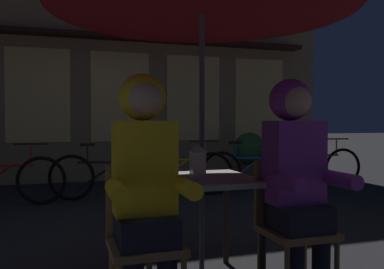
{
  "coord_description": "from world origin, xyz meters",
  "views": [
    {
      "loc": [
        -0.9,
        -2.62,
        1.12
      ],
      "look_at": [
        0.0,
        0.23,
        1.03
      ],
      "focal_mm": 37.48,
      "sensor_mm": 36.0,
      "label": 1
    }
  ],
  "objects": [
    {
      "name": "lantern",
      "position": [
        -0.04,
        -0.01,
        0.86
      ],
      "size": [
        0.11,
        0.11,
        0.23
      ],
      "color": "white",
      "rests_on": "cafe_table"
    },
    {
      "name": "person_left_hooded",
      "position": [
        -0.48,
        -0.43,
        0.85
      ],
      "size": [
        0.45,
        0.56,
        1.4
      ],
      "color": "black",
      "rests_on": "ground_plane"
    },
    {
      "name": "bicycle_furthest",
      "position": [
        3.23,
        3.33,
        0.35
      ],
      "size": [
        1.67,
        0.3,
        0.84
      ],
      "color": "black",
      "rests_on": "ground_plane"
    },
    {
      "name": "chair_left",
      "position": [
        -0.48,
        -0.37,
        0.49
      ],
      "size": [
        0.4,
        0.4,
        0.87
      ],
      "color": "olive",
      "rests_on": "ground_plane"
    },
    {
      "name": "bicycle_fourth",
      "position": [
        0.74,
        3.21,
        0.35
      ],
      "size": [
        1.67,
        0.29,
        0.84
      ],
      "color": "black",
      "rests_on": "ground_plane"
    },
    {
      "name": "person_right_hooded",
      "position": [
        0.48,
        -0.43,
        0.85
      ],
      "size": [
        0.45,
        0.56,
        1.4
      ],
      "color": "black",
      "rests_on": "ground_plane"
    },
    {
      "name": "bicycle_fifth",
      "position": [
        1.94,
        3.16,
        0.35
      ],
      "size": [
        1.66,
        0.36,
        0.84
      ],
      "color": "black",
      "rests_on": "ground_plane"
    },
    {
      "name": "bicycle_third",
      "position": [
        -0.33,
        3.22,
        0.35
      ],
      "size": [
        1.65,
        0.4,
        0.84
      ],
      "color": "black",
      "rests_on": "ground_plane"
    },
    {
      "name": "bicycle_second",
      "position": [
        -1.73,
        3.2,
        0.35
      ],
      "size": [
        1.67,
        0.24,
        0.84
      ],
      "color": "black",
      "rests_on": "ground_plane"
    },
    {
      "name": "potted_plant",
      "position": [
        2.37,
        4.17,
        0.54
      ],
      "size": [
        0.6,
        0.6,
        0.92
      ],
      "color": "brown",
      "rests_on": "ground_plane"
    },
    {
      "name": "cafe_table",
      "position": [
        0.0,
        0.0,
        0.64
      ],
      "size": [
        0.72,
        0.72,
        0.74
      ],
      "color": "#B2AD9E",
      "rests_on": "ground_plane"
    },
    {
      "name": "shopfront_building",
      "position": [
        -0.63,
        5.4,
        3.09
      ],
      "size": [
        10.0,
        0.93,
        6.2
      ],
      "color": "#937A56",
      "rests_on": "ground_plane"
    },
    {
      "name": "chair_right",
      "position": [
        0.48,
        -0.37,
        0.49
      ],
      "size": [
        0.4,
        0.4,
        0.87
      ],
      "color": "olive",
      "rests_on": "ground_plane"
    }
  ]
}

